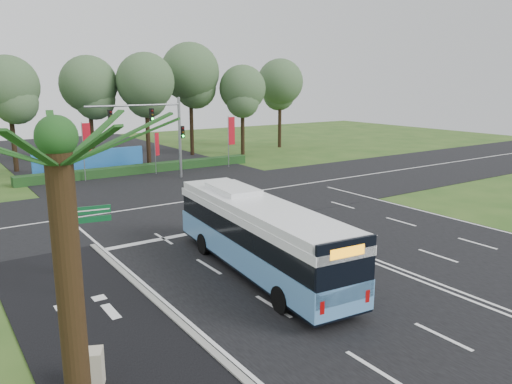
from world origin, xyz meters
The scene contains 17 objects.
ground centered at (0.00, 0.00, 0.00)m, with size 120.00×120.00×0.00m, color #284B19.
road_main centered at (0.00, 0.00, 0.02)m, with size 20.00×120.00×0.04m, color black.
road_cross centered at (0.00, 12.00, 0.03)m, with size 120.00×14.00×0.05m, color black.
bike_path centered at (-12.50, -3.00, 0.03)m, with size 5.00×18.00×0.06m, color black.
kerb_strip centered at (-10.10, -3.00, 0.06)m, with size 0.25×18.00×0.12m, color gray.
city_bus centered at (-5.08, -1.83, 1.75)m, with size 3.71×12.30×3.48m.
pedestrian_signal centered at (-12.18, 2.54, 2.05)m, with size 0.34×0.43×3.75m.
street_sign centered at (-12.19, 0.06, 2.64)m, with size 1.62×0.39×4.21m.
utility_cabinet centered at (-13.75, -6.23, 0.57)m, with size 0.69×0.57×1.15m, color #B9AE95.
banner_flag_left centered at (-5.20, 23.57, 3.25)m, with size 0.74×0.09×5.02m.
banner_flag_mid centered at (0.97, 23.23, 2.54)m, with size 0.53×0.27×3.86m.
banner_flag_right centered at (8.47, 22.62, 3.27)m, with size 0.75×0.11×5.04m.
palm_tree centered at (-14.50, -8.00, 6.44)m, with size 3.20×3.20×7.65m.
traffic_light_gantry centered at (0.21, 20.50, 4.66)m, with size 8.41×0.28×7.00m.
hedge centered at (0.00, 24.50, 0.40)m, with size 22.00×1.20×0.80m, color #153B18.
blue_hoarding centered at (-4.00, 27.00, 1.10)m, with size 10.00×0.30×2.20m, color #2062B0.
eucalyptus_row centered at (0.79, 31.51, 8.20)m, with size 47.87×9.08×12.57m.
Camera 1 is at (-16.93, -18.97, 8.33)m, focal length 35.00 mm.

